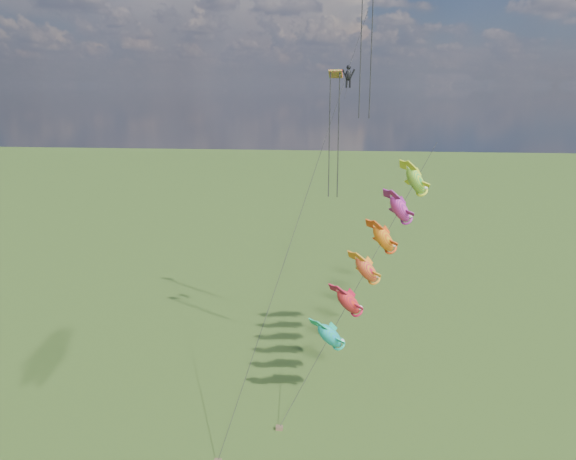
# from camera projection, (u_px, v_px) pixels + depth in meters

# --- Properties ---
(ground) EXTENTS (300.00, 300.00, 0.00)m
(ground) POSITION_uv_depth(u_px,v_px,m) (54.00, 456.00, 30.46)
(ground) COLOR #203D0F
(fish_windsock_rig) EXTENTS (10.12, 12.50, 15.63)m
(fish_windsock_rig) POSITION_uv_depth(u_px,v_px,m) (375.00, 254.00, 36.70)
(fish_windsock_rig) COLOR brown
(fish_windsock_rig) RESTS_ON ground
(parafoil_rig) EXTENTS (8.39, 15.95, 26.27)m
(parafoil_rig) POSITION_uv_depth(u_px,v_px,m) (346.00, 80.00, 37.12)
(parafoil_rig) COLOR brown
(parafoil_rig) RESTS_ON ground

